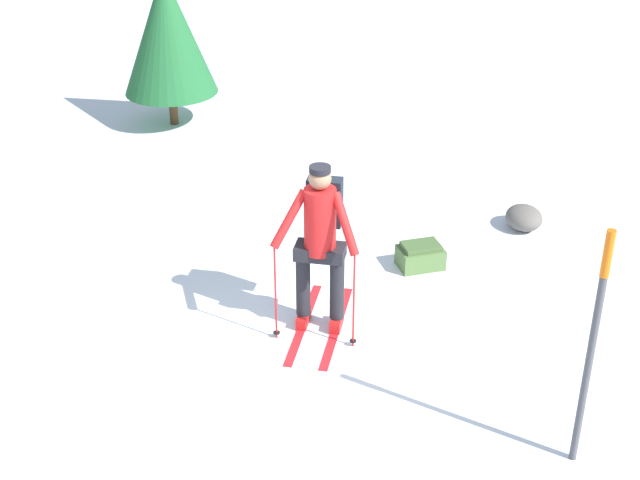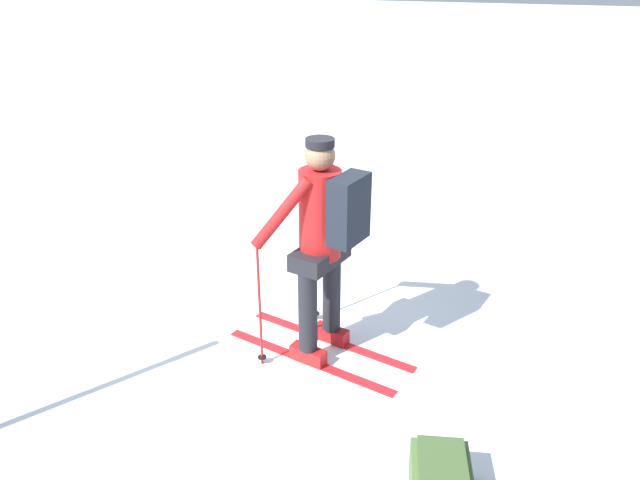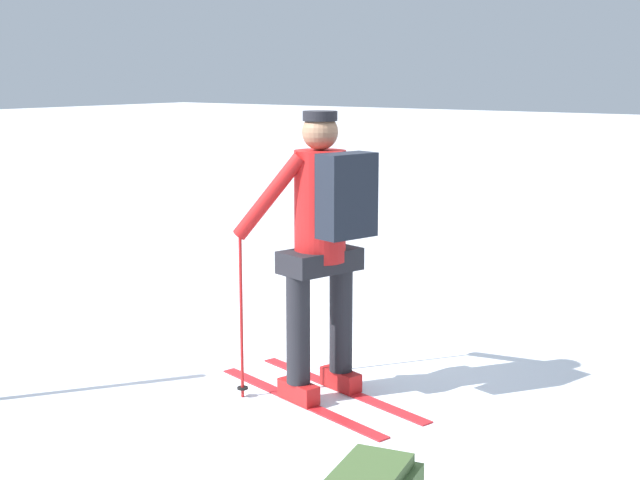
% 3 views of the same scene
% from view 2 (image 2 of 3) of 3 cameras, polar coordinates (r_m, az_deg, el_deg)
% --- Properties ---
extents(ground_plane, '(80.00, 80.00, 0.00)m').
position_cam_2_polar(ground_plane, '(5.56, -4.87, -8.26)').
color(ground_plane, white).
extents(skier, '(1.63, 0.93, 1.82)m').
position_cam_2_polar(skier, '(4.74, 0.32, 0.29)').
color(skier, red).
rests_on(skier, ground_plane).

